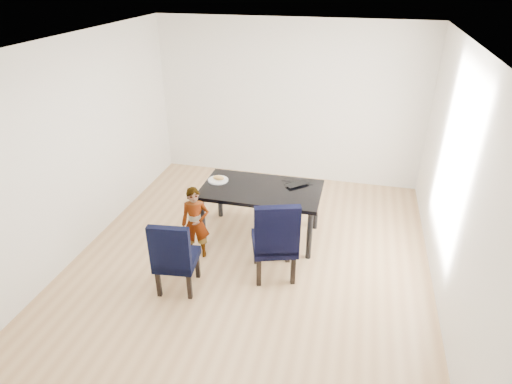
% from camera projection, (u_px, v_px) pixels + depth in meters
% --- Properties ---
extents(floor, '(4.50, 5.00, 0.01)m').
position_uv_depth(floor, '(252.00, 256.00, 5.66)').
color(floor, tan).
rests_on(floor, ground).
extents(ceiling, '(4.50, 5.00, 0.01)m').
position_uv_depth(ceiling, '(251.00, 42.00, 4.38)').
color(ceiling, white).
rests_on(ceiling, wall_back).
extents(wall_back, '(4.50, 0.01, 2.70)m').
position_uv_depth(wall_back, '(289.00, 103.00, 7.17)').
color(wall_back, white).
rests_on(wall_back, ground).
extents(wall_front, '(4.50, 0.01, 2.70)m').
position_uv_depth(wall_front, '(161.00, 310.00, 2.87)').
color(wall_front, white).
rests_on(wall_front, ground).
extents(wall_left, '(0.01, 5.00, 2.70)m').
position_uv_depth(wall_left, '(82.00, 145.00, 5.49)').
color(wall_left, silver).
rests_on(wall_left, ground).
extents(wall_right, '(0.01, 5.00, 2.70)m').
position_uv_depth(wall_right, '(457.00, 183.00, 4.55)').
color(wall_right, white).
rests_on(wall_right, ground).
extents(dining_table, '(1.60, 0.90, 0.75)m').
position_uv_depth(dining_table, '(261.00, 212.00, 5.91)').
color(dining_table, black).
rests_on(dining_table, floor).
extents(chair_left, '(0.51, 0.53, 0.95)m').
position_uv_depth(chair_left, '(176.00, 253.00, 4.90)').
color(chair_left, black).
rests_on(chair_left, floor).
extents(chair_right, '(0.66, 0.67, 1.08)m').
position_uv_depth(chair_right, '(274.00, 237.00, 5.09)').
color(chair_right, black).
rests_on(chair_right, floor).
extents(child, '(0.42, 0.34, 0.98)m').
position_uv_depth(child, '(196.00, 223.00, 5.44)').
color(child, '#DA4112').
rests_on(child, floor).
extents(plate, '(0.29, 0.29, 0.02)m').
position_uv_depth(plate, '(218.00, 180.00, 5.93)').
color(plate, silver).
rests_on(plate, dining_table).
extents(sandwich, '(0.17, 0.08, 0.06)m').
position_uv_depth(sandwich, '(219.00, 178.00, 5.91)').
color(sandwich, '#C08E44').
rests_on(sandwich, plate).
extents(laptop, '(0.38, 0.37, 0.03)m').
position_uv_depth(laptop, '(296.00, 183.00, 5.84)').
color(laptop, black).
rests_on(laptop, dining_table).
extents(cable_tangle, '(0.18, 0.18, 0.01)m').
position_uv_depth(cable_tangle, '(290.00, 184.00, 5.83)').
color(cable_tangle, black).
rests_on(cable_tangle, dining_table).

